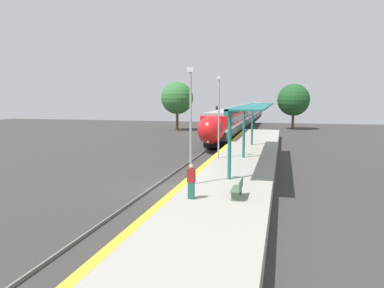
% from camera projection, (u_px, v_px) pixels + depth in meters
% --- Properties ---
extents(ground_plane, '(120.00, 120.00, 0.00)m').
position_uv_depth(ground_plane, '(166.00, 188.00, 23.27)').
color(ground_plane, '#383533').
extents(rail_left, '(0.08, 90.00, 0.15)m').
position_uv_depth(rail_left, '(155.00, 186.00, 23.43)').
color(rail_left, slate).
rests_on(rail_left, ground_plane).
extents(rail_right, '(0.08, 90.00, 0.15)m').
position_uv_depth(rail_right, '(177.00, 188.00, 23.09)').
color(rail_right, slate).
rests_on(rail_right, ground_plane).
extents(train, '(2.78, 69.65, 3.95)m').
position_uv_depth(train, '(244.00, 115.00, 69.18)').
color(train, black).
rests_on(train, ground_plane).
extents(platform_right, '(4.90, 64.00, 1.00)m').
position_uv_depth(platform_right, '(231.00, 184.00, 22.24)').
color(platform_right, '#9E998E').
rests_on(platform_right, ground_plane).
extents(platform_bench, '(0.44, 1.50, 0.89)m').
position_uv_depth(platform_bench, '(238.00, 188.00, 17.35)').
color(platform_bench, '#4C6B4C').
rests_on(platform_bench, platform_right).
extents(person_waiting, '(0.36, 0.22, 1.62)m').
position_uv_depth(person_waiting, '(191.00, 181.00, 17.14)').
color(person_waiting, '#1E604C').
rests_on(person_waiting, platform_right).
extents(railway_signal, '(0.28, 0.28, 4.24)m').
position_uv_depth(railway_signal, '(217.00, 117.00, 55.30)').
color(railway_signal, '#59595E').
rests_on(railway_signal, ground_plane).
extents(lamppost_near, '(0.36, 0.20, 6.18)m').
position_uv_depth(lamppost_near, '(191.00, 119.00, 19.64)').
color(lamppost_near, '#9E9EA3').
rests_on(lamppost_near, platform_right).
extents(lamppost_mid, '(0.36, 0.20, 6.18)m').
position_uv_depth(lamppost_mid, '(219.00, 112.00, 28.13)').
color(lamppost_mid, '#9E9EA3').
rests_on(lamppost_mid, platform_right).
extents(station_canopy, '(2.02, 18.63, 4.04)m').
position_uv_depth(station_canopy, '(252.00, 108.00, 28.23)').
color(station_canopy, '#1E6B66').
rests_on(station_canopy, platform_right).
extents(background_tree_left, '(5.32, 5.32, 8.03)m').
position_uv_depth(background_tree_left, '(177.00, 98.00, 62.05)').
color(background_tree_left, brown).
rests_on(background_tree_left, ground_plane).
extents(background_tree_right, '(5.48, 5.48, 7.80)m').
position_uv_depth(background_tree_right, '(294.00, 100.00, 63.91)').
color(background_tree_right, brown).
rests_on(background_tree_right, ground_plane).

